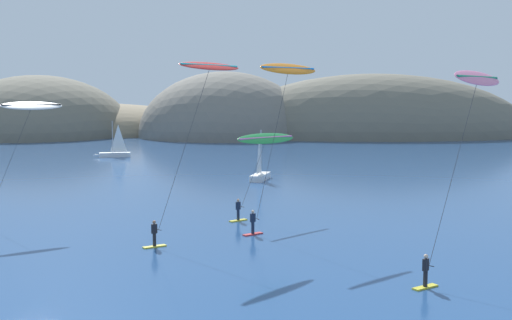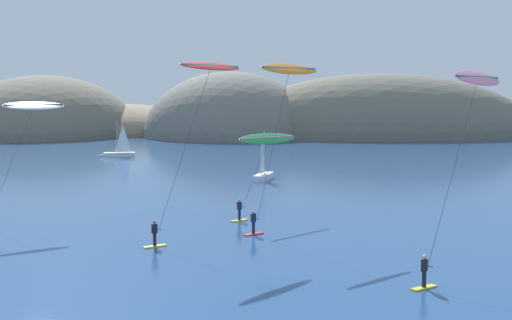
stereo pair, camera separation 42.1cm
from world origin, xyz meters
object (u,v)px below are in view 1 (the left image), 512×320
object	(u,v)px
kitesurfer_orange	(286,81)
kitesurfer_red	(206,79)
kitesurfer_green	(264,144)
sailboat_near	(261,174)
kitesurfer_white	(28,115)
kitesurfer_pink	(474,93)
sailboat_far	(113,153)

from	to	relation	value
kitesurfer_orange	kitesurfer_red	distance (m)	5.85
kitesurfer_orange	kitesurfer_green	size ratio (longest dim) A/B	1.79
sailboat_near	kitesurfer_white	world-z (taller)	kitesurfer_white
kitesurfer_pink	kitesurfer_white	size ratio (longest dim) A/B	1.20
kitesurfer_orange	kitesurfer_pink	distance (m)	14.39
sailboat_far	kitesurfer_pink	bearing A→B (deg)	-65.49
kitesurfer_red	kitesurfer_white	bearing A→B (deg)	156.98
sailboat_near	kitesurfer_pink	world-z (taller)	kitesurfer_pink
kitesurfer_orange	kitesurfer_white	bearing A→B (deg)	168.30
sailboat_far	kitesurfer_green	bearing A→B (deg)	-68.26
sailboat_far	kitesurfer_orange	size ratio (longest dim) A/B	0.50
sailboat_far	kitesurfer_white	bearing A→B (deg)	-87.21
sailboat_near	kitesurfer_white	size ratio (longest dim) A/B	0.65
sailboat_near	kitesurfer_red	bearing A→B (deg)	-100.66
sailboat_far	kitesurfer_green	xyz separation A→B (m)	(20.45, -51.28, 5.10)
kitesurfer_white	kitesurfer_green	bearing A→B (deg)	3.23
kitesurfer_white	kitesurfer_green	world-z (taller)	kitesurfer_white
kitesurfer_red	kitesurfer_green	world-z (taller)	kitesurfer_red
kitesurfer_red	kitesurfer_white	xyz separation A→B (m)	(-13.53, 5.75, -2.58)
kitesurfer_red	kitesurfer_green	xyz separation A→B (m)	(4.37, 6.76, -4.90)
kitesurfer_red	sailboat_near	bearing A→B (deg)	79.34
kitesurfer_pink	kitesurfer_green	world-z (taller)	kitesurfer_pink
kitesurfer_orange	kitesurfer_white	size ratio (longest dim) A/B	1.30
sailboat_far	kitesurfer_red	bearing A→B (deg)	-74.52
kitesurfer_orange	kitesurfer_red	size ratio (longest dim) A/B	1.00
kitesurfer_red	kitesurfer_white	world-z (taller)	kitesurfer_red
sailboat_near	kitesurfer_pink	distance (m)	40.70
kitesurfer_pink	sailboat_far	bearing A→B (deg)	114.51
kitesurfer_white	kitesurfer_green	size ratio (longest dim) A/B	1.38
sailboat_far	kitesurfer_pink	xyz separation A→B (m)	(30.71, -67.37, 9.01)
kitesurfer_red	kitesurfer_green	size ratio (longest dim) A/B	1.79
kitesurfer_red	kitesurfer_green	distance (m)	9.43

